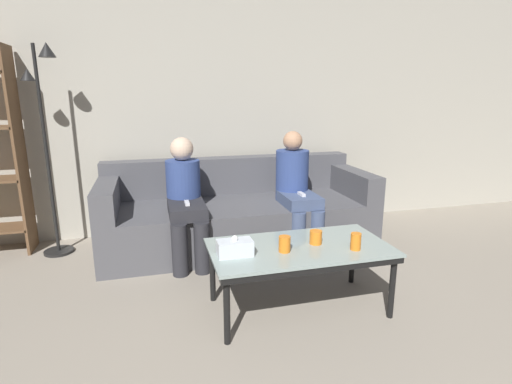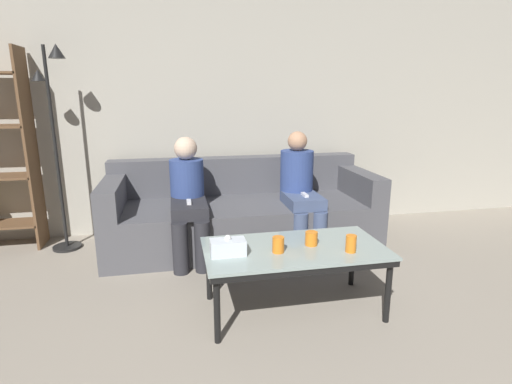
# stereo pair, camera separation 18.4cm
# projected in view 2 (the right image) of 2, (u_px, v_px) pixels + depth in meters

# --- Properties ---
(wall_back) EXTENTS (12.00, 0.06, 2.60)m
(wall_back) POSITION_uv_depth(u_px,v_px,m) (232.00, 107.00, 4.20)
(wall_back) COLOR #B7B2A3
(wall_back) RESTS_ON ground_plane
(couch) EXTENTS (2.54, 0.97, 0.80)m
(couch) POSITION_uv_depth(u_px,v_px,m) (242.00, 214.00, 3.91)
(couch) COLOR #515156
(couch) RESTS_ON ground_plane
(coffee_table) EXTENTS (1.20, 0.63, 0.46)m
(coffee_table) POSITION_uv_depth(u_px,v_px,m) (294.00, 253.00, 2.64)
(coffee_table) COLOR #8C9E99
(coffee_table) RESTS_ON ground_plane
(cup_near_left) EXTENTS (0.08, 0.08, 0.10)m
(cup_near_left) POSITION_uv_depth(u_px,v_px,m) (279.00, 245.00, 2.54)
(cup_near_left) COLOR orange
(cup_near_left) RESTS_ON coffee_table
(cup_near_right) EXTENTS (0.07, 0.07, 0.11)m
(cup_near_right) POSITION_uv_depth(u_px,v_px,m) (351.00, 244.00, 2.54)
(cup_near_right) COLOR orange
(cup_near_right) RESTS_ON coffee_table
(cup_far_center) EXTENTS (0.08, 0.08, 0.09)m
(cup_far_center) POSITION_uv_depth(u_px,v_px,m) (311.00, 238.00, 2.66)
(cup_far_center) COLOR orange
(cup_far_center) RESTS_ON coffee_table
(tissue_box) EXTENTS (0.22, 0.12, 0.13)m
(tissue_box) POSITION_uv_depth(u_px,v_px,m) (228.00, 247.00, 2.49)
(tissue_box) COLOR silver
(tissue_box) RESTS_ON coffee_table
(standing_lamp) EXTENTS (0.31, 0.26, 1.86)m
(standing_lamp) POSITION_uv_depth(u_px,v_px,m) (55.00, 128.00, 3.56)
(standing_lamp) COLOR black
(standing_lamp) RESTS_ON ground_plane
(seated_person_left_end) EXTENTS (0.31, 0.70, 1.07)m
(seated_person_left_end) POSITION_uv_depth(u_px,v_px,m) (188.00, 195.00, 3.51)
(seated_person_left_end) COLOR #28282D
(seated_person_left_end) RESTS_ON ground_plane
(seated_person_mid_left) EXTENTS (0.31, 0.65, 1.10)m
(seated_person_mid_left) POSITION_uv_depth(u_px,v_px,m) (300.00, 187.00, 3.74)
(seated_person_mid_left) COLOR #47567A
(seated_person_mid_left) RESTS_ON ground_plane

